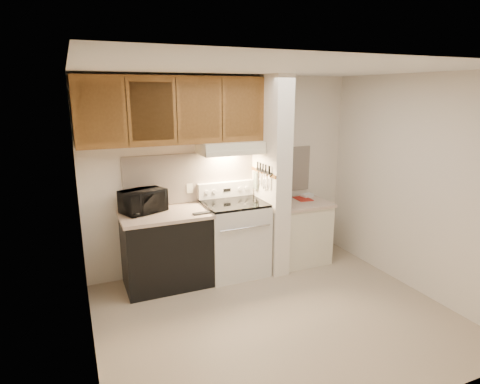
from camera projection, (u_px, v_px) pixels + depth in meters
floor at (276, 316)px, 4.23m from camera, size 3.60×3.60×0.00m
ceiling at (282, 68)px, 3.62m from camera, size 3.60×3.60×0.00m
wall_back at (224, 174)px, 5.26m from camera, size 3.60×2.50×0.02m
wall_left at (83, 225)px, 3.23m from camera, size 0.02×3.00×2.50m
wall_right at (417, 185)px, 4.61m from camera, size 0.02×3.00×2.50m
backsplash at (224, 175)px, 5.25m from camera, size 2.60×0.02×0.63m
range_body at (234, 239)px, 5.15m from camera, size 0.76×0.65×0.92m
oven_window at (244, 244)px, 4.85m from camera, size 0.50×0.01×0.30m
oven_handle at (246, 228)px, 4.77m from camera, size 0.65×0.02×0.02m
cooktop at (234, 203)px, 5.03m from camera, size 0.74×0.64×0.03m
range_backguard at (226, 189)px, 5.25m from camera, size 0.76×0.08×0.20m
range_display at (227, 190)px, 5.22m from camera, size 0.10×0.01×0.04m
range_knob_left_outer at (207, 192)px, 5.11m from camera, size 0.05×0.02×0.05m
range_knob_left_inner at (214, 191)px, 5.15m from camera, size 0.05×0.02×0.05m
range_knob_right_inner at (240, 189)px, 5.28m from camera, size 0.05×0.02×0.05m
range_knob_right_outer at (247, 188)px, 5.32m from camera, size 0.05×0.02×0.05m
dishwasher_front at (167, 251)px, 4.82m from camera, size 1.00×0.63×0.87m
left_countertop at (165, 215)px, 4.71m from camera, size 1.04×0.67×0.04m
spoon_rest at (202, 213)px, 4.68m from camera, size 0.23×0.09×0.02m
teal_jar at (142, 206)px, 4.80m from camera, size 0.12×0.12×0.10m
outlet at (190, 188)px, 5.09m from camera, size 0.08×0.01×0.12m
microwave at (143, 201)px, 4.71m from camera, size 0.58×0.49×0.27m
partition_pillar at (271, 175)px, 5.14m from camera, size 0.22×0.70×2.50m
pillar_trim at (263, 172)px, 5.09m from camera, size 0.01×0.70×0.04m
knife_strip at (264, 172)px, 5.03m from camera, size 0.02×0.42×0.04m
knife_blade_a at (269, 182)px, 4.92m from camera, size 0.01×0.03×0.16m
knife_handle_a at (269, 170)px, 4.87m from camera, size 0.02×0.02×0.10m
knife_blade_b at (266, 181)px, 5.00m from camera, size 0.01×0.04×0.18m
knife_handle_b at (266, 169)px, 4.96m from camera, size 0.02×0.02×0.10m
knife_blade_c at (264, 181)px, 5.05m from camera, size 0.01×0.04×0.20m
knife_handle_c at (263, 168)px, 5.03m from camera, size 0.02×0.02×0.10m
knife_blade_d at (260, 178)px, 5.14m from camera, size 0.01×0.04×0.16m
knife_handle_d at (261, 167)px, 5.09m from camera, size 0.02×0.02×0.10m
knife_blade_e at (258, 178)px, 5.20m from camera, size 0.01×0.04×0.18m
knife_handle_e at (258, 165)px, 5.17m from camera, size 0.02×0.02×0.10m
oven_mitt at (256, 180)px, 5.27m from camera, size 0.03×0.10×0.23m
right_cab_base at (299, 233)px, 5.53m from camera, size 0.70×0.60×0.81m
right_countertop at (300, 203)px, 5.42m from camera, size 0.74×0.64×0.04m
red_folder at (303, 199)px, 5.54m from camera, size 0.21×0.28×0.01m
white_box at (307, 195)px, 5.66m from camera, size 0.18×0.14×0.04m
range_hood at (230, 147)px, 4.97m from camera, size 0.78×0.44×0.15m
hood_lip at (237, 153)px, 4.80m from camera, size 0.78×0.04×0.06m
upper_cabinets at (173, 110)px, 4.63m from camera, size 2.18×0.33×0.77m
cab_door_a at (100, 112)px, 4.18m from camera, size 0.46×0.01×0.63m
cab_gap_a at (127, 112)px, 4.28m from camera, size 0.01×0.01×0.73m
cab_door_b at (152, 111)px, 4.39m from camera, size 0.46×0.01×0.63m
cab_gap_b at (177, 111)px, 4.49m from camera, size 0.01×0.01×0.73m
cab_door_c at (200, 111)px, 4.60m from camera, size 0.46×0.01×0.63m
cab_gap_c at (222, 110)px, 4.70m from camera, size 0.01×0.01×0.73m
cab_door_d at (243, 110)px, 4.81m from camera, size 0.46×0.01×0.63m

